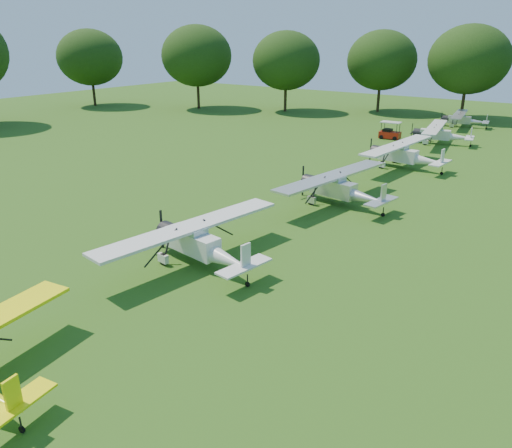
% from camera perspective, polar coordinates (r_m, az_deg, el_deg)
% --- Properties ---
extents(ground, '(160.00, 160.00, 0.00)m').
position_cam_1_polar(ground, '(27.71, -3.42, -3.42)').
color(ground, '#2F5515').
rests_on(ground, ground).
extents(tree_belt, '(137.36, 130.27, 14.52)m').
position_cam_1_polar(tree_belt, '(23.56, 3.37, 12.66)').
color(tree_belt, black).
rests_on(tree_belt, ground).
extents(aircraft_3, '(7.23, 11.47, 2.25)m').
position_cam_1_polar(aircraft_3, '(26.03, -6.53, -2.02)').
color(aircraft_3, silver).
rests_on(aircraft_3, ground).
extents(aircraft_4, '(7.29, 11.56, 2.27)m').
position_cam_1_polar(aircraft_4, '(35.70, 9.53, 4.20)').
color(aircraft_4, silver).
rests_on(aircraft_4, ground).
extents(aircraft_5, '(7.31, 11.64, 2.29)m').
position_cam_1_polar(aircraft_5, '(47.26, 16.55, 7.72)').
color(aircraft_5, silver).
rests_on(aircraft_5, ground).
extents(aircraft_6, '(6.68, 10.58, 2.08)m').
position_cam_1_polar(aircraft_6, '(59.39, 20.29, 9.72)').
color(aircraft_6, silver).
rests_on(aircraft_6, ground).
extents(aircraft_7, '(5.99, 9.50, 1.86)m').
position_cam_1_polar(aircraft_7, '(71.80, 22.59, 11.04)').
color(aircraft_7, silver).
rests_on(aircraft_7, ground).
extents(golf_cart, '(2.41, 1.59, 1.97)m').
position_cam_1_polar(golf_cart, '(60.85, 15.01, 10.00)').
color(golf_cart, '#B51A0C').
rests_on(golf_cart, ground).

